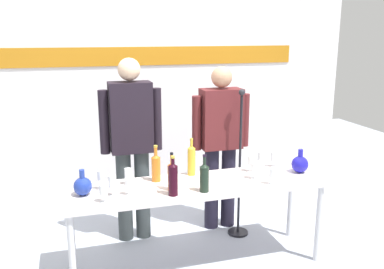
# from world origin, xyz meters

# --- Properties ---
(ground_plane) EXTENTS (10.00, 10.00, 0.00)m
(ground_plane) POSITION_xyz_m (0.00, 0.00, 0.00)
(ground_plane) COLOR #A8B1C0
(back_wall) EXTENTS (4.62, 0.11, 3.00)m
(back_wall) POSITION_xyz_m (0.00, 1.54, 1.50)
(back_wall) COLOR silver
(back_wall) RESTS_ON ground
(display_table) EXTENTS (2.16, 0.58, 0.74)m
(display_table) POSITION_xyz_m (0.00, 0.00, 0.67)
(display_table) COLOR silver
(display_table) RESTS_ON ground
(decanter_blue_left) EXTENTS (0.14, 0.14, 0.20)m
(decanter_blue_left) POSITION_xyz_m (-0.91, 0.01, 0.81)
(decanter_blue_left) COLOR #1F3695
(decanter_blue_left) RESTS_ON display_table
(decanter_blue_right) EXTENTS (0.15, 0.15, 0.21)m
(decanter_blue_right) POSITION_xyz_m (0.95, 0.01, 0.81)
(decanter_blue_right) COLOR #1E1BAD
(decanter_blue_right) RESTS_ON display_table
(presenter_left) EXTENTS (0.57, 0.22, 1.73)m
(presenter_left) POSITION_xyz_m (-0.44, 0.63, 0.98)
(presenter_left) COLOR #303637
(presenter_left) RESTS_ON ground
(presenter_right) EXTENTS (0.59, 0.22, 1.63)m
(presenter_right) POSITION_xyz_m (0.44, 0.63, 0.93)
(presenter_right) COLOR black
(presenter_right) RESTS_ON ground
(wine_bottle_0) EXTENTS (0.07, 0.07, 0.30)m
(wine_bottle_0) POSITION_xyz_m (0.00, -0.19, 0.86)
(wine_bottle_0) COLOR black
(wine_bottle_0) RESTS_ON display_table
(wine_bottle_1) EXTENTS (0.07, 0.07, 0.31)m
(wine_bottle_1) POSITION_xyz_m (-0.25, -0.19, 0.87)
(wine_bottle_1) COLOR black
(wine_bottle_1) RESTS_ON display_table
(wine_bottle_2) EXTENTS (0.07, 0.07, 0.31)m
(wine_bottle_2) POSITION_xyz_m (-0.23, -0.08, 0.86)
(wine_bottle_2) COLOR orange
(wine_bottle_2) RESTS_ON display_table
(wine_bottle_3) EXTENTS (0.07, 0.07, 0.31)m
(wine_bottle_3) POSITION_xyz_m (-0.31, 0.15, 0.86)
(wine_bottle_3) COLOR orange
(wine_bottle_3) RESTS_ON display_table
(wine_bottle_4) EXTENTS (0.07, 0.07, 0.33)m
(wine_bottle_4) POSITION_xyz_m (0.02, 0.22, 0.88)
(wine_bottle_4) COLOR gold
(wine_bottle_4) RESTS_ON display_table
(wine_glass_left_0) EXTENTS (0.06, 0.06, 0.14)m
(wine_glass_left_0) POSITION_xyz_m (-0.77, -0.17, 0.83)
(wine_glass_left_0) COLOR white
(wine_glass_left_0) RESTS_ON display_table
(wine_glass_left_1) EXTENTS (0.06, 0.06, 0.16)m
(wine_glass_left_1) POSITION_xyz_m (-0.69, -0.06, 0.85)
(wine_glass_left_1) COLOR white
(wine_glass_left_1) RESTS_ON display_table
(wine_glass_left_2) EXTENTS (0.06, 0.06, 0.14)m
(wine_glass_left_2) POSITION_xyz_m (-0.57, -0.09, 0.83)
(wine_glass_left_2) COLOR white
(wine_glass_left_2) RESTS_ON display_table
(wine_glass_left_3) EXTENTS (0.06, 0.06, 0.16)m
(wine_glass_left_3) POSITION_xyz_m (-0.76, 0.09, 0.85)
(wine_glass_left_3) COLOR white
(wine_glass_left_3) RESTS_ON display_table
(wine_glass_left_4) EXTENTS (0.06, 0.06, 0.14)m
(wine_glass_left_4) POSITION_xyz_m (-0.54, 0.14, 0.83)
(wine_glass_left_4) COLOR white
(wine_glass_left_4) RESTS_ON display_table
(wine_glass_right_0) EXTENTS (0.07, 0.07, 0.15)m
(wine_glass_right_0) POSITION_xyz_m (0.69, 0.23, 0.85)
(wine_glass_right_0) COLOR white
(wine_glass_right_0) RESTS_ON display_table
(wine_glass_right_1) EXTENTS (0.07, 0.07, 0.14)m
(wine_glass_right_1) POSITION_xyz_m (0.50, -0.03, 0.83)
(wine_glass_right_1) COLOR white
(wine_glass_right_1) RESTS_ON display_table
(wine_glass_right_2) EXTENTS (0.07, 0.07, 0.14)m
(wine_glass_right_2) POSITION_xyz_m (0.82, 0.22, 0.83)
(wine_glass_right_2) COLOR white
(wine_glass_right_2) RESTS_ON display_table
(wine_glass_right_3) EXTENTS (0.06, 0.06, 0.14)m
(wine_glass_right_3) POSITION_xyz_m (0.55, 0.16, 0.83)
(wine_glass_right_3) COLOR white
(wine_glass_right_3) RESTS_ON display_table
(wine_glass_right_4) EXTENTS (0.06, 0.06, 0.14)m
(wine_glass_right_4) POSITION_xyz_m (0.58, -0.19, 0.83)
(wine_glass_right_4) COLOR white
(wine_glass_right_4) RESTS_ON display_table
(microphone_stand) EXTENTS (0.20, 0.20, 1.44)m
(microphone_stand) POSITION_xyz_m (0.56, 0.42, 0.48)
(microphone_stand) COLOR black
(microphone_stand) RESTS_ON ground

